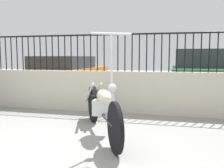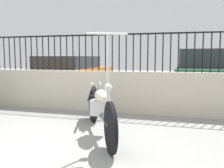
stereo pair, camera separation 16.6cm
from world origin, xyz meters
TOP-DOWN VIEW (x-y plane):
  - ground_plane at (0.00, 0.00)m, footprint 40.00×40.00m
  - low_wall at (0.00, 2.58)m, footprint 10.41×0.18m
  - fence_railing at (-0.00, 2.58)m, footprint 10.41×0.04m
  - motorcycle_dark_grey at (0.28, 1.08)m, footprint 1.19×2.11m
  - car_orange at (-2.40, 5.70)m, footprint 1.96×4.56m
  - car_green at (2.25, 5.68)m, footprint 1.81×4.26m

SIDE VIEW (x-z plane):
  - ground_plane at x=0.00m, z-range 0.00..0.00m
  - motorcycle_dark_grey at x=0.28m, z-range -0.33..1.18m
  - low_wall at x=0.00m, z-range 0.00..0.90m
  - car_orange at x=-2.40m, z-range 0.02..1.25m
  - car_green at x=2.25m, z-range 0.00..1.42m
  - fence_railing at x=0.00m, z-range 1.01..1.81m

